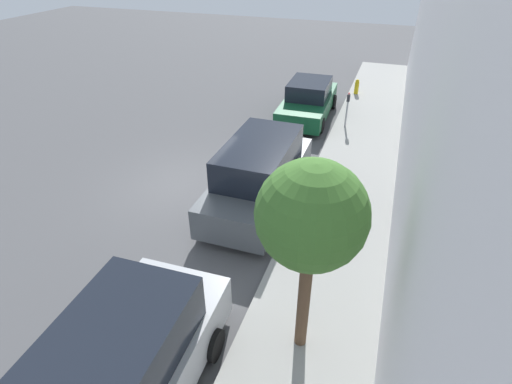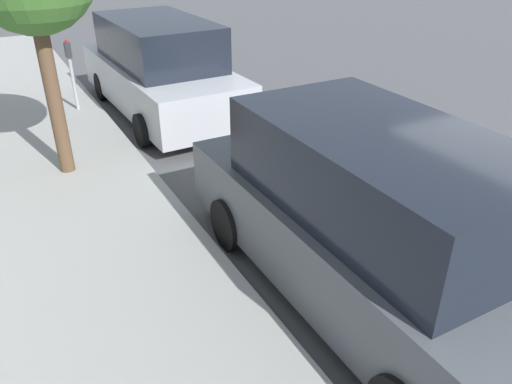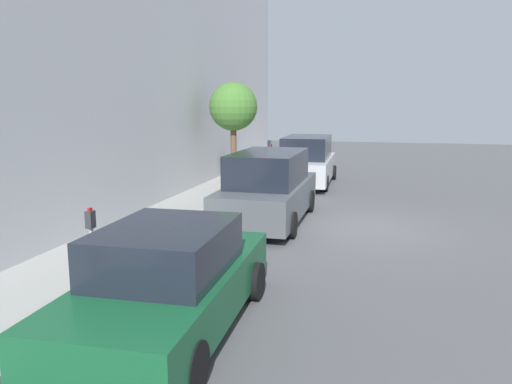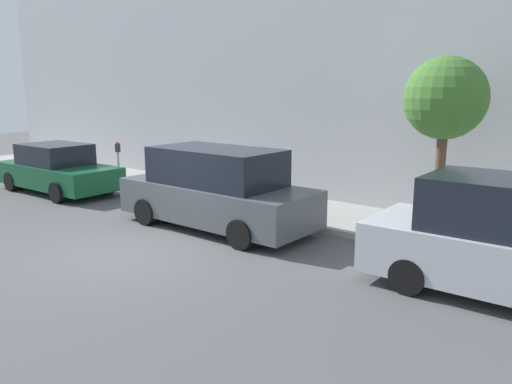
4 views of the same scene
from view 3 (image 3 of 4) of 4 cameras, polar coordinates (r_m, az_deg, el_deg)
The scene contains 8 objects.
ground_plane at distance 13.17m, azimuth 11.47°, elevation -4.03°, with size 60.00×60.00×0.00m, color #515154.
sidewalk at distance 14.19m, azimuth -8.22°, elevation -2.61°, with size 2.57×32.00×0.15m.
parked_minivan_nearest at distance 19.83m, azimuth 5.83°, elevation 3.53°, with size 2.04×4.95×1.90m.
parked_minivan_second at distance 13.40m, azimuth 1.43°, elevation 0.44°, with size 2.02×4.90×1.90m.
parked_sedan_third at distance 7.11m, azimuth -9.85°, elevation -10.11°, with size 1.92×4.55×1.54m.
parking_meter_near at distance 20.75m, azimuth 1.67°, elevation 4.10°, with size 0.11×0.15×1.40m.
parking_meter_far at distance 8.53m, azimuth -18.28°, elevation -5.20°, with size 0.11×0.15×1.37m.
street_tree at distance 18.05m, azimuth -2.62°, elevation 9.61°, with size 1.72×1.72×3.77m.
Camera 3 is at (-0.56, 12.77, 3.16)m, focal length 35.00 mm.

